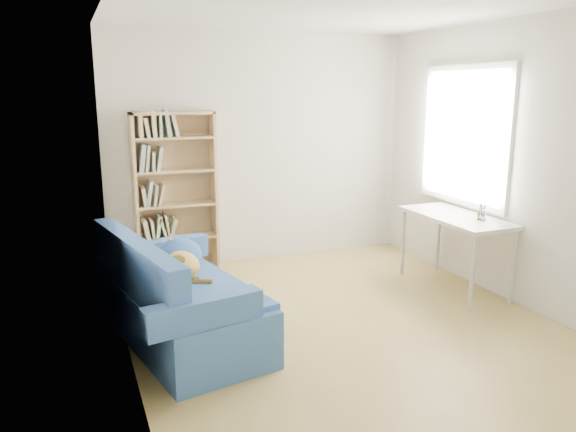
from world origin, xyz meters
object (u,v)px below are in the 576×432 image
(pen_cup, at_px, (482,214))
(desk, at_px, (456,223))
(sofa, at_px, (177,299))
(bookshelf, at_px, (176,200))

(pen_cup, bearing_deg, desk, 112.84)
(sofa, relative_size, pen_cup, 11.73)
(sofa, bearing_deg, bookshelf, 67.35)
(sofa, relative_size, desk, 1.55)
(pen_cup, bearing_deg, sofa, 178.39)
(sofa, relative_size, bookshelf, 1.09)
(bookshelf, xyz_separation_m, desk, (2.47, -1.54, -0.13))
(sofa, bearing_deg, desk, -8.35)
(sofa, distance_m, pen_cup, 2.95)
(sofa, distance_m, bookshelf, 1.80)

